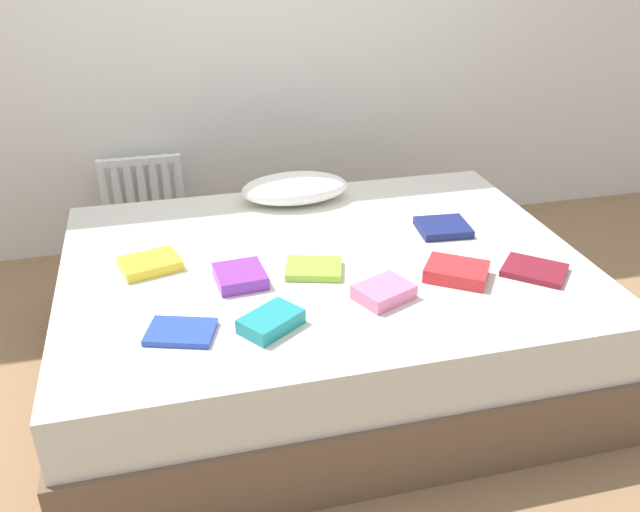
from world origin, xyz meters
name	(u,v)px	position (x,y,z in m)	size (l,w,h in m)	color
ground_plane	(323,363)	(0.00, 0.00, 0.00)	(8.00, 8.00, 0.00)	#93704C
bed	(323,313)	(0.00, 0.00, 0.25)	(2.00, 1.50, 0.50)	brown
radiator	(143,198)	(-0.67, 1.20, 0.33)	(0.43, 0.04, 0.45)	white
pillow	(295,188)	(0.01, 0.57, 0.56)	(0.49, 0.28, 0.13)	white
textbook_pink	(384,292)	(0.13, -0.35, 0.53)	(0.18, 0.14, 0.05)	pink
textbook_yellow	(150,264)	(-0.65, 0.07, 0.52)	(0.21, 0.16, 0.04)	yellow
textbook_teal	(271,321)	(-0.28, -0.43, 0.53)	(0.19, 0.13, 0.05)	teal
textbook_lime	(314,269)	(-0.06, -0.10, 0.51)	(0.20, 0.16, 0.03)	#8CC638
textbook_blue	(181,332)	(-0.57, -0.40, 0.51)	(0.21, 0.15, 0.02)	#2847B7
textbook_maroon	(534,270)	(0.72, -0.31, 0.51)	(0.22, 0.17, 0.02)	maroon
textbook_navy	(443,227)	(0.54, 0.10, 0.52)	(0.20, 0.19, 0.03)	navy
textbook_red	(457,272)	(0.43, -0.27, 0.53)	(0.22, 0.16, 0.05)	red
textbook_purple	(240,276)	(-0.34, -0.11, 0.52)	(0.17, 0.18, 0.05)	purple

